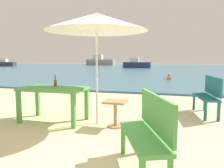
{
  "coord_description": "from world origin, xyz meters",
  "views": [
    {
      "loc": [
        1.26,
        -3.63,
        1.37
      ],
      "look_at": [
        -0.66,
        3.0,
        0.6
      ],
      "focal_mm": 35.86,
      "sensor_mm": 36.0,
      "label": 1
    }
  ],
  "objects_px": {
    "beer_bottle_amber": "(55,82)",
    "boat_tanker": "(100,61)",
    "boat_barge": "(6,64)",
    "patio_umbrella": "(96,22)",
    "boat_cargo_ship": "(137,64)",
    "bench_green_left": "(148,129)",
    "side_table_wood": "(115,110)",
    "swimmer_person": "(169,77)",
    "bench_teal_center": "(209,93)",
    "picnic_table_green": "(53,92)"
  },
  "relations": [
    {
      "from": "beer_bottle_amber",
      "to": "boat_tanker",
      "type": "distance_m",
      "value": 42.92
    },
    {
      "from": "boat_tanker",
      "to": "boat_barge",
      "type": "xyz_separation_m",
      "value": [
        -13.68,
        -12.03,
        -0.3
      ]
    },
    {
      "from": "patio_umbrella",
      "to": "boat_cargo_ship",
      "type": "bearing_deg",
      "value": 98.24
    },
    {
      "from": "bench_green_left",
      "to": "beer_bottle_amber",
      "type": "bearing_deg",
      "value": 142.09
    },
    {
      "from": "side_table_wood",
      "to": "swimmer_person",
      "type": "height_order",
      "value": "side_table_wood"
    },
    {
      "from": "beer_bottle_amber",
      "to": "swimmer_person",
      "type": "xyz_separation_m",
      "value": [
        2.18,
        10.02,
        -0.61
      ]
    },
    {
      "from": "boat_tanker",
      "to": "side_table_wood",
      "type": "bearing_deg",
      "value": -70.4
    },
    {
      "from": "beer_bottle_amber",
      "to": "boat_barge",
      "type": "relative_size",
      "value": 0.07
    },
    {
      "from": "boat_cargo_ship",
      "to": "bench_teal_center",
      "type": "bearing_deg",
      "value": -76.48
    },
    {
      "from": "side_table_wood",
      "to": "bench_green_left",
      "type": "xyz_separation_m",
      "value": [
        0.86,
        -1.64,
        0.19
      ]
    },
    {
      "from": "boat_tanker",
      "to": "bench_green_left",
      "type": "bearing_deg",
      "value": -70.08
    },
    {
      "from": "bench_teal_center",
      "to": "swimmer_person",
      "type": "bearing_deg",
      "value": 97.86
    },
    {
      "from": "beer_bottle_amber",
      "to": "boat_tanker",
      "type": "bearing_deg",
      "value": 107.86
    },
    {
      "from": "side_table_wood",
      "to": "boat_barge",
      "type": "distance_m",
      "value": 40.48
    },
    {
      "from": "boat_cargo_ship",
      "to": "boat_tanker",
      "type": "xyz_separation_m",
      "value": [
        -10.05,
        12.49,
        0.26
      ]
    },
    {
      "from": "picnic_table_green",
      "to": "boat_tanker",
      "type": "distance_m",
      "value": 43.05
    },
    {
      "from": "bench_teal_center",
      "to": "bench_green_left",
      "type": "height_order",
      "value": "same"
    },
    {
      "from": "bench_teal_center",
      "to": "side_table_wood",
      "type": "bearing_deg",
      "value": -141.06
    },
    {
      "from": "picnic_table_green",
      "to": "beer_bottle_amber",
      "type": "height_order",
      "value": "beer_bottle_amber"
    },
    {
      "from": "bench_teal_center",
      "to": "bench_green_left",
      "type": "xyz_separation_m",
      "value": [
        -1.08,
        -3.2,
        0.0
      ]
    },
    {
      "from": "picnic_table_green",
      "to": "boat_cargo_ship",
      "type": "xyz_separation_m",
      "value": [
        -3.14,
        28.49,
        -0.05
      ]
    },
    {
      "from": "picnic_table_green",
      "to": "bench_green_left",
      "type": "relative_size",
      "value": 1.12
    },
    {
      "from": "boat_barge",
      "to": "beer_bottle_amber",
      "type": "bearing_deg",
      "value": -47.04
    },
    {
      "from": "boat_tanker",
      "to": "boat_barge",
      "type": "distance_m",
      "value": 18.22
    },
    {
      "from": "bench_teal_center",
      "to": "beer_bottle_amber",
      "type": "bearing_deg",
      "value": -157.14
    },
    {
      "from": "patio_umbrella",
      "to": "boat_barge",
      "type": "relative_size",
      "value": 0.62
    },
    {
      "from": "patio_umbrella",
      "to": "boat_cargo_ship",
      "type": "height_order",
      "value": "patio_umbrella"
    },
    {
      "from": "beer_bottle_amber",
      "to": "patio_umbrella",
      "type": "height_order",
      "value": "patio_umbrella"
    },
    {
      "from": "bench_green_left",
      "to": "boat_tanker",
      "type": "height_order",
      "value": "boat_tanker"
    },
    {
      "from": "swimmer_person",
      "to": "beer_bottle_amber",
      "type": "bearing_deg",
      "value": -102.26
    },
    {
      "from": "beer_bottle_amber",
      "to": "patio_umbrella",
      "type": "bearing_deg",
      "value": -0.65
    },
    {
      "from": "beer_bottle_amber",
      "to": "patio_umbrella",
      "type": "xyz_separation_m",
      "value": [
        0.99,
        -0.01,
        1.26
      ]
    },
    {
      "from": "beer_bottle_amber",
      "to": "boat_tanker",
      "type": "height_order",
      "value": "boat_tanker"
    },
    {
      "from": "bench_teal_center",
      "to": "boat_tanker",
      "type": "bearing_deg",
      "value": 112.74
    },
    {
      "from": "side_table_wood",
      "to": "boat_tanker",
      "type": "xyz_separation_m",
      "value": [
        -14.59,
        41.0,
        0.51
      ]
    },
    {
      "from": "boat_barge",
      "to": "boat_tanker",
      "type": "bearing_deg",
      "value": 41.33
    },
    {
      "from": "beer_bottle_amber",
      "to": "swimmer_person",
      "type": "height_order",
      "value": "beer_bottle_amber"
    },
    {
      "from": "beer_bottle_amber",
      "to": "patio_umbrella",
      "type": "distance_m",
      "value": 1.61
    },
    {
      "from": "swimmer_person",
      "to": "picnic_table_green",
      "type": "bearing_deg",
      "value": -102.01
    },
    {
      "from": "picnic_table_green",
      "to": "boat_cargo_ship",
      "type": "bearing_deg",
      "value": 96.28
    },
    {
      "from": "swimmer_person",
      "to": "boat_cargo_ship",
      "type": "distance_m",
      "value": 19.1
    },
    {
      "from": "side_table_wood",
      "to": "boat_tanker",
      "type": "height_order",
      "value": "boat_tanker"
    },
    {
      "from": "picnic_table_green",
      "to": "beer_bottle_amber",
      "type": "xyz_separation_m",
      "value": [
        -0.02,
        0.12,
        0.2
      ]
    },
    {
      "from": "boat_cargo_ship",
      "to": "boat_tanker",
      "type": "height_order",
      "value": "boat_tanker"
    },
    {
      "from": "picnic_table_green",
      "to": "beer_bottle_amber",
      "type": "distance_m",
      "value": 0.24
    },
    {
      "from": "side_table_wood",
      "to": "boat_cargo_ship",
      "type": "height_order",
      "value": "boat_cargo_ship"
    },
    {
      "from": "patio_umbrella",
      "to": "bench_teal_center",
      "type": "relative_size",
      "value": 1.85
    },
    {
      "from": "picnic_table_green",
      "to": "side_table_wood",
      "type": "distance_m",
      "value": 1.44
    },
    {
      "from": "beer_bottle_amber",
      "to": "bench_teal_center",
      "type": "distance_m",
      "value": 3.66
    },
    {
      "from": "picnic_table_green",
      "to": "swimmer_person",
      "type": "bearing_deg",
      "value": 77.99
    }
  ]
}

